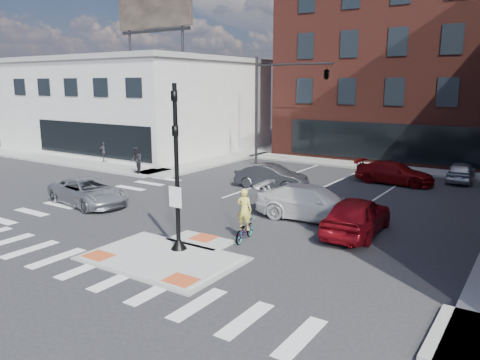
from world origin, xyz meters
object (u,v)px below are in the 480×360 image
Objects in this scene: red_sedan at (357,215)px; cyclist at (244,223)px; bg_car_red at (394,173)px; pedestrian_b at (104,152)px; silver_suv at (88,192)px; white_pickup at (313,203)px; pedestrian_a at (136,160)px; bg_car_silver at (461,172)px; bg_car_dark at (271,177)px.

cyclist is at bearing 40.47° from red_sedan.
pedestrian_b is (-20.76, -4.89, 0.25)m from bg_car_red.
white_pickup is at bearing -61.50° from silver_suv.
red_sedan is 2.62× the size of pedestrian_a.
silver_suv is 1.03× the size of bg_car_red.
pedestrian_b is at bearing 104.08° from bg_car_red.
silver_suv is 0.92× the size of white_pickup.
bg_car_silver is (14.90, 16.72, -0.03)m from silver_suv.
red_sedan is 23.07m from pedestrian_b.
white_pickup is at bearing 175.70° from bg_car_red.
silver_suv is at bearing 139.25° from bg_car_dark.
silver_suv is 2.31× the size of cyclist.
pedestrian_b reaches higher than bg_car_dark.
pedestrian_a is at bearing -39.01° from cyclist.
pedestrian_b is (-22.28, 6.00, 0.13)m from red_sedan.
cyclist is at bearing 173.18° from bg_car_red.
cyclist is at bearing -162.80° from bg_car_dark.
pedestrian_b is (-15.05, 0.39, 0.23)m from bg_car_dark.
pedestrian_a is at bearing 93.37° from bg_car_dark.
cyclist is 20.99m from pedestrian_b.
bg_car_red is at bearing 37.43° from bg_car_silver.
pedestrian_a reaches higher than white_pickup.
bg_car_dark is (-7.23, 5.61, -0.10)m from red_sedan.
bg_car_silver is at bearing -11.26° from pedestrian_b.
bg_car_red reaches higher than bg_car_silver.
bg_car_silver is 1.79× the size of cyclist.
bg_car_red is (-1.52, 10.89, -0.12)m from red_sedan.
bg_car_silver is at bearing -54.02° from bg_car_dark.
white_pickup is 1.12× the size of bg_car_red.
white_pickup reaches higher than bg_car_red.
red_sedan is 9.15m from bg_car_dark.
white_pickup is 4.32m from cyclist.
silver_suv is at bearing -32.06° from pedestrian_a.
bg_car_red is 3.01× the size of pedestrian_b.
bg_car_dark is at bearing -40.46° from red_sedan.
pedestrian_a is at bearing 24.18° from bg_car_silver.
bg_car_dark is at bearing 40.08° from white_pickup.
red_sedan is 11.00m from bg_car_red.
red_sedan is 4.68m from cyclist.
pedestrian_a reaches higher than red_sedan.
bg_car_dark is 9.60m from cyclist.
silver_suv is 12.81m from pedestrian_b.
silver_suv is 11.38m from white_pickup.
bg_car_red is 2.24× the size of cyclist.
cyclist is 1.17× the size of pedestrian_a.
pedestrian_b is at bearing -36.60° from cyclist.
cyclist is (-1.00, -4.20, -0.06)m from white_pickup.
white_pickup is at bearing -114.06° from cyclist.
red_sedan reaches higher than bg_car_silver.
pedestrian_b reaches higher than white_pickup.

